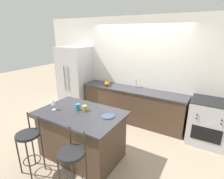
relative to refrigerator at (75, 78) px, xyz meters
name	(u,v)px	position (x,y,z in m)	size (l,w,h in m)	color
ground_plane	(126,125)	(1.88, -0.24, -0.95)	(18.00, 18.00, 0.00)	tan
wall_back	(138,70)	(1.88, 0.39, 0.40)	(6.00, 0.07, 2.70)	silver
back_counter	(132,105)	(1.88, 0.10, -0.50)	(2.75, 0.62, 0.90)	#4C3828
sink_faucet	(136,82)	(1.88, 0.29, 0.09)	(0.02, 0.13, 0.22)	#ADAFB5
kitchen_island	(81,134)	(1.66, -1.71, -0.49)	(1.56, 1.01, 0.93)	#4C3828
refrigerator	(75,78)	(0.00, 0.00, 0.00)	(0.89, 0.77, 1.91)	#BCBCC1
oven_range	(208,122)	(3.68, 0.03, -0.47)	(0.76, 0.71, 0.97)	#B7B7BC
bar_stool_near	(29,141)	(1.19, -2.47, -0.35)	(0.37, 0.37, 1.04)	#332D28
bar_stool_far	(72,160)	(2.12, -2.44, -0.35)	(0.37, 0.37, 1.04)	#332D28
dinner_plate	(108,116)	(2.17, -1.59, -0.02)	(0.25, 0.25, 0.02)	#425170
wine_glass	(53,102)	(1.16, -1.87, 0.12)	(0.08, 0.08, 0.21)	white
coffee_mug	(85,108)	(1.69, -1.61, 0.02)	(0.12, 0.09, 0.10)	#C1B251
tumbler_cup	(78,107)	(1.56, -1.65, 0.03)	(0.09, 0.09, 0.12)	teal
pumpkin_decoration	(107,84)	(1.16, -0.02, 0.01)	(0.16, 0.16, 0.15)	orange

